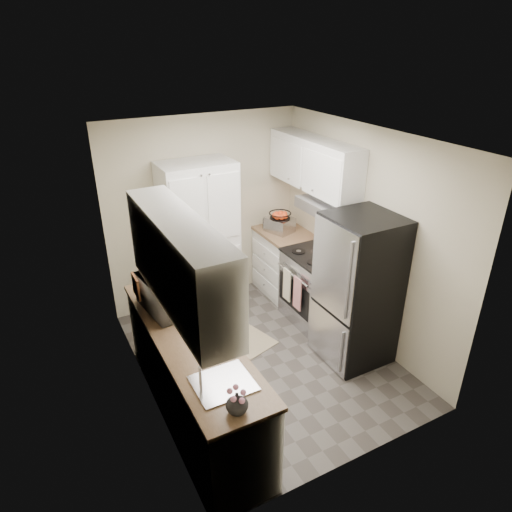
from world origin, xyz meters
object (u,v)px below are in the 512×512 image
Objects in this scene: electric_range at (316,286)px; wine_bottle at (158,274)px; toaster_oven at (280,225)px; microwave at (167,293)px; refrigerator at (358,290)px; pantry_cabinet at (200,240)px.

electric_range is 2.04m from wine_bottle.
toaster_oven is (1.91, 0.70, -0.05)m from wine_bottle.
toaster_oven is (1.95, 1.15, -0.07)m from microwave.
microwave is at bearing 165.60° from refrigerator.
microwave is (-0.82, -1.22, 0.09)m from pantry_cabinet.
electric_range is at bearing -105.98° from toaster_oven.
microwave is 1.73× the size of toaster_oven.
electric_range is at bearing 87.52° from refrigerator.
pantry_cabinet is at bearing 44.64° from wine_bottle.
electric_range is 3.84× the size of wine_bottle.
electric_range is 1.01m from toaster_oven.
refrigerator is 1.66m from toaster_oven.
toaster_oven is (-0.01, 1.66, 0.17)m from refrigerator.
refrigerator is 2.15m from wine_bottle.
wine_bottle is (-1.95, 0.16, 0.59)m from electric_range.
wine_bottle is at bearing -135.36° from pantry_cabinet.
wine_bottle is at bearing -13.58° from microwave.
pantry_cabinet is at bearing 141.78° from electric_range.
pantry_cabinet is 2.07m from refrigerator.
pantry_cabinet reaches higher than microwave.
wine_bottle is at bearing -178.81° from toaster_oven.
pantry_cabinet is 1.09m from wine_bottle.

